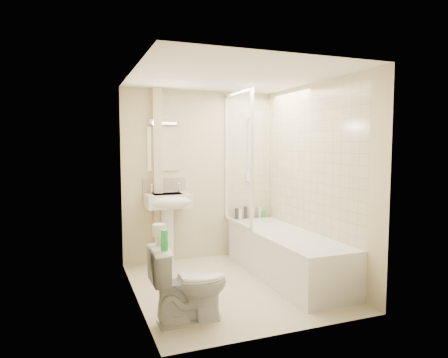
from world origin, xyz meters
name	(u,v)px	position (x,y,z in m)	size (l,w,h in m)	color
floor	(232,286)	(0.00, 0.00, 0.00)	(2.50, 2.50, 0.00)	beige
wall_back	(200,176)	(0.00, 1.25, 1.20)	(2.20, 0.02, 2.40)	beige
wall_left	(135,187)	(-1.10, 0.00, 1.20)	(0.02, 2.50, 2.40)	beige
wall_right	(315,180)	(1.10, 0.00, 1.20)	(0.02, 2.50, 2.40)	beige
ceiling	(233,76)	(0.00, 0.00, 2.40)	(2.20, 2.50, 0.02)	white
tile_back	(248,159)	(0.75, 1.24, 1.42)	(0.70, 0.01, 1.75)	beige
tile_right	(311,162)	(1.09, 0.08, 1.42)	(0.01, 2.10, 1.75)	beige
pipe_boxing	(158,177)	(-0.62, 1.19, 1.20)	(0.12, 0.12, 2.40)	beige
splashback	(164,189)	(-0.52, 1.24, 1.03)	(0.60, 0.01, 0.30)	beige
mirror	(164,149)	(-0.52, 1.24, 1.58)	(0.46, 0.01, 0.60)	white
strip_light	(164,122)	(-0.52, 1.22, 1.95)	(0.42, 0.07, 0.07)	silver
bathtub	(286,254)	(0.75, 0.08, 0.29)	(0.70, 2.10, 0.55)	white
shower_screen	(238,159)	(0.40, 0.80, 1.45)	(0.04, 0.92, 1.80)	white
shower_fixture	(249,151)	(0.75, 1.19, 1.55)	(0.10, 0.16, 0.99)	white
pedestal_sink	(168,209)	(-0.52, 1.01, 0.79)	(0.58, 0.52, 1.12)	white
bottle_black_a	(237,214)	(0.54, 1.16, 0.63)	(0.05, 0.05, 0.16)	black
bottle_white_a	(240,214)	(0.59, 1.16, 0.62)	(0.06, 0.06, 0.15)	white
bottle_black_b	(245,212)	(0.67, 1.16, 0.64)	(0.05, 0.05, 0.18)	black
bottle_blue	(246,214)	(0.68, 1.16, 0.62)	(0.05, 0.05, 0.14)	#141354
bottle_cream	(252,213)	(0.78, 1.16, 0.63)	(0.06, 0.06, 0.16)	beige
bottle_white_b	(260,212)	(0.91, 1.16, 0.63)	(0.05, 0.05, 0.15)	silver
bottle_green	(263,214)	(0.96, 1.16, 0.60)	(0.07, 0.07, 0.10)	green
toilet	(189,283)	(-0.72, -0.71, 0.36)	(0.72, 0.42, 0.73)	white
toilet_roll_lower	(162,240)	(-0.95, -0.63, 0.77)	(0.12, 0.12, 0.09)	white
toilet_roll_upper	(159,230)	(-0.98, -0.66, 0.87)	(0.12, 0.12, 0.11)	white
green_bottle	(164,240)	(-0.98, -0.84, 0.82)	(0.06, 0.06, 0.18)	green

